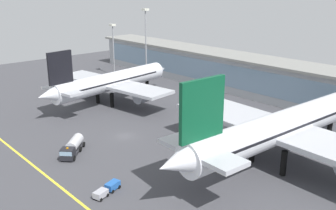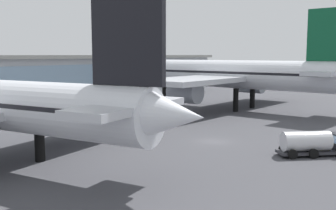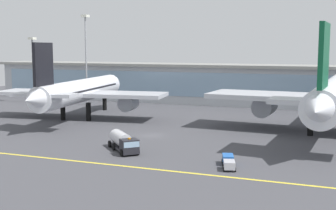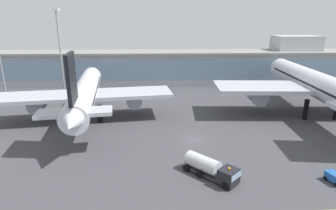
% 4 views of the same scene
% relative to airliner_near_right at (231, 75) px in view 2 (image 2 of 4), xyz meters
% --- Properties ---
extents(ground_plane, '(207.30, 207.30, 0.00)m').
position_rel_airliner_near_right_xyz_m(ground_plane, '(-31.52, -14.12, -7.37)').
color(ground_plane, '#424247').
extents(terminal_building, '(151.07, 14.00, 16.84)m').
position_rel_airliner_near_right_xyz_m(terminal_building, '(-29.59, 37.56, -1.14)').
color(terminal_building, '#ADB2B7').
rests_on(terminal_building, ground).
extents(airliner_near_right, '(49.04, 58.72, 20.19)m').
position_rel_airliner_near_right_xyz_m(airliner_near_right, '(0.00, 0.00, 0.00)').
color(airliner_near_right, black).
rests_on(airliner_near_right, ground).
extents(fuel_tanker_truck, '(8.02, 8.19, 2.90)m').
position_rel_airliner_near_right_xyz_m(fuel_tanker_truck, '(-30.66, -27.79, -5.87)').
color(fuel_tanker_truck, black).
rests_on(fuel_tanker_truck, ground).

